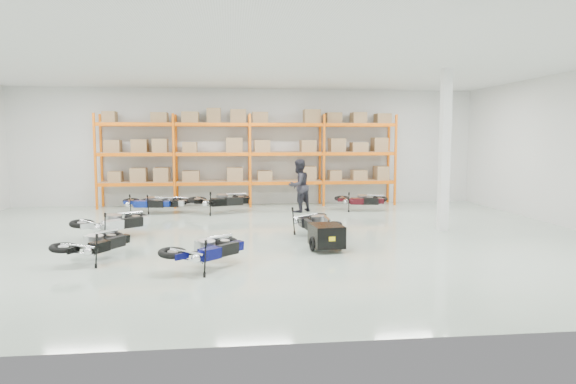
{
  "coord_description": "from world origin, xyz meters",
  "views": [
    {
      "loc": [
        -0.7,
        -13.22,
        2.6
      ],
      "look_at": [
        0.86,
        0.93,
        1.1
      ],
      "focal_mm": 32.0,
      "sensor_mm": 36.0,
      "label": 1
    }
  ],
  "objects": [
    {
      "name": "moto_touring_right",
      "position": [
        1.46,
        -0.12,
        0.53
      ],
      "size": [
        1.01,
        1.8,
        1.12
      ],
      "primitive_type": null,
      "rotation": [
        0.0,
        -0.09,
        0.09
      ],
      "color": "black",
      "rests_on": "ground"
    },
    {
      "name": "moto_black_far_left",
      "position": [
        -3.57,
        -2.19,
        0.49
      ],
      "size": [
        1.5,
        1.8,
        1.05
      ],
      "primitive_type": null,
      "rotation": [
        0.0,
        -0.09,
        2.62
      ],
      "color": "black",
      "rests_on": "ground"
    },
    {
      "name": "moto_back_d",
      "position": [
        3.92,
        4.64,
        0.5
      ],
      "size": [
        1.77,
        1.11,
        1.06
      ],
      "primitive_type": null,
      "rotation": [
        0.0,
        -0.09,
        1.38
      ],
      "color": "#3B0B12",
      "rests_on": "ground"
    },
    {
      "name": "moto_back_b",
      "position": [
        -3.03,
        4.9,
        0.48
      ],
      "size": [
        1.69,
        1.08,
        1.01
      ],
      "primitive_type": null,
      "rotation": [
        0.0,
        -0.09,
        1.36
      ],
      "color": "silver",
      "rests_on": "ground"
    },
    {
      "name": "room",
      "position": [
        0.0,
        0.0,
        2.25
      ],
      "size": [
        18.0,
        18.0,
        18.0
      ],
      "color": "#B0C4B1",
      "rests_on": "ground"
    },
    {
      "name": "moto_silver_left",
      "position": [
        -3.74,
        0.32,
        0.55
      ],
      "size": [
        1.96,
        1.85,
        1.17
      ],
      "primitive_type": null,
      "rotation": [
        0.0,
        -0.09,
        2.27
      ],
      "color": "silver",
      "rests_on": "ground"
    },
    {
      "name": "person_back",
      "position": [
        1.65,
        4.58,
        0.94
      ],
      "size": [
        1.15,
        1.12,
        1.87
      ],
      "primitive_type": "imported",
      "rotation": [
        0.0,
        0.0,
        3.82
      ],
      "color": "#222129",
      "rests_on": "ground"
    },
    {
      "name": "moto_back_a",
      "position": [
        -3.55,
        4.67,
        0.51
      ],
      "size": [
        1.79,
        1.12,
        1.08
      ],
      "primitive_type": null,
      "rotation": [
        0.0,
        -0.09,
        1.39
      ],
      "color": "navy",
      "rests_on": "ground"
    },
    {
      "name": "pallet_rack",
      "position": [
        -0.0,
        6.45,
        2.26
      ],
      "size": [
        11.28,
        0.98,
        3.62
      ],
      "color": "orange",
      "rests_on": "ground"
    },
    {
      "name": "moto_blue_centre",
      "position": [
        -1.2,
        -3.09,
        0.51
      ],
      "size": [
        1.75,
        1.75,
        1.07
      ],
      "primitive_type": null,
      "rotation": [
        0.0,
        -0.09,
        2.35
      ],
      "color": "#060845",
      "rests_on": "ground"
    },
    {
      "name": "trailer",
      "position": [
        1.46,
        -1.72,
        0.35
      ],
      "size": [
        0.77,
        1.46,
        0.6
      ],
      "rotation": [
        0.0,
        0.0,
        0.11
      ],
      "color": "black",
      "rests_on": "ground"
    },
    {
      "name": "structural_column",
      "position": [
        5.2,
        0.5,
        2.25
      ],
      "size": [
        0.25,
        0.25,
        4.5
      ],
      "primitive_type": "cube",
      "color": "white",
      "rests_on": "ground"
    },
    {
      "name": "moto_back_c",
      "position": [
        -1.06,
        4.56,
        0.58
      ],
      "size": [
        2.09,
        1.45,
        1.23
      ],
      "primitive_type": null,
      "rotation": [
        0.0,
        -0.09,
        1.86
      ],
      "color": "black",
      "rests_on": "ground"
    }
  ]
}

